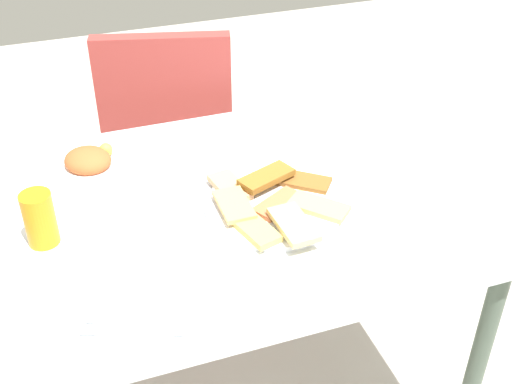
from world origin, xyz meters
TOP-DOWN VIEW (x-y plane):
  - dining_table at (0.00, 0.00)m, footprint 1.05×0.84m
  - dining_chair at (-0.03, 0.69)m, footprint 0.51×0.52m
  - pide_platter at (0.05, -0.06)m, footprint 0.32×0.34m
  - salad_plate_greens at (-0.32, 0.25)m, footprint 0.20×0.20m
  - soda_can at (-0.45, -0.01)m, footprint 0.08×0.08m
  - paper_napkin at (-0.32, -0.32)m, footprint 0.13×0.13m
  - fork at (-0.32, -0.33)m, footprint 0.19×0.08m
  - spoon at (-0.32, -0.30)m, footprint 0.16×0.06m

SIDE VIEW (x-z plane):
  - dining_chair at x=-0.03m, z-range 0.05..0.95m
  - dining_table at x=0.00m, z-range 0.27..0.98m
  - paper_napkin at x=-0.32m, z-range 0.71..0.71m
  - fork at x=-0.32m, z-range 0.71..0.71m
  - spoon at x=-0.32m, z-range 0.71..0.71m
  - pide_platter at x=0.05m, z-range 0.70..0.74m
  - salad_plate_greens at x=-0.32m, z-range 0.70..0.75m
  - soda_can at x=-0.45m, z-range 0.71..0.83m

